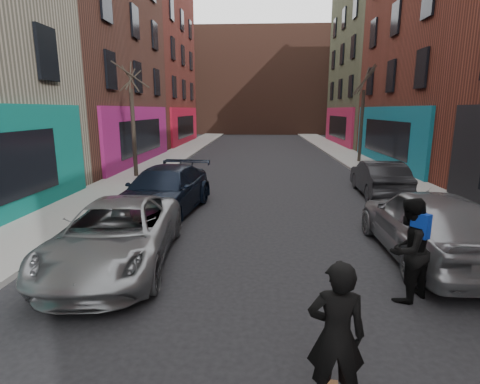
# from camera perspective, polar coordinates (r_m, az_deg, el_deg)

# --- Properties ---
(sidewalk_left) EXTENTS (2.50, 84.00, 0.13)m
(sidewalk_left) POSITION_cam_1_polar(r_m,az_deg,el_deg) (30.74, -8.60, 6.24)
(sidewalk_left) COLOR gray
(sidewalk_left) RESTS_ON ground
(sidewalk_right) EXTENTS (2.50, 84.00, 0.13)m
(sidewalk_right) POSITION_cam_1_polar(r_m,az_deg,el_deg) (30.79, 14.97, 5.96)
(sidewalk_right) COLOR gray
(sidewalk_right) RESTS_ON ground
(building_far) EXTENTS (40.00, 10.00, 14.00)m
(building_far) POSITION_cam_1_polar(r_m,az_deg,el_deg) (56.07, 3.21, 16.21)
(building_far) COLOR #47281E
(building_far) RESTS_ON ground
(tree_left_far) EXTENTS (2.00, 2.00, 6.50)m
(tree_left_far) POSITION_cam_1_polar(r_m,az_deg,el_deg) (18.95, -16.11, 12.14)
(tree_left_far) COLOR black
(tree_left_far) RESTS_ON sidewalk_left
(tree_right_far) EXTENTS (2.00, 2.00, 6.80)m
(tree_right_far) POSITION_cam_1_polar(r_m,az_deg,el_deg) (24.77, 18.19, 12.33)
(tree_right_far) COLOR black
(tree_right_far) RESTS_ON sidewalk_right
(parked_left_far) EXTENTS (2.72, 5.15, 1.38)m
(parked_left_far) POSITION_cam_1_polar(r_m,az_deg,el_deg) (8.58, -18.31, -6.12)
(parked_left_far) COLOR gray
(parked_left_far) RESTS_ON ground
(parked_left_end) EXTENTS (2.74, 5.40, 1.50)m
(parked_left_end) POSITION_cam_1_polar(r_m,az_deg,el_deg) (12.36, -11.52, 0.16)
(parked_left_end) COLOR black
(parked_left_end) RESTS_ON ground
(parked_right_far) EXTENTS (1.96, 4.87, 1.66)m
(parked_right_far) POSITION_cam_1_polar(r_m,az_deg,el_deg) (9.44, 26.84, -4.29)
(parked_right_far) COLOR gray
(parked_right_far) RESTS_ON ground
(parked_right_end) EXTENTS (1.67, 4.28, 1.39)m
(parked_right_end) POSITION_cam_1_polar(r_m,az_deg,el_deg) (15.71, 20.43, 2.01)
(parked_right_end) COLOR black
(parked_right_end) RESTS_ON ground
(skateboarder) EXTENTS (0.66, 0.46, 1.72)m
(skateboarder) POSITION_cam_1_polar(r_m,az_deg,el_deg) (4.42, 14.43, -20.47)
(skateboarder) COLOR black
(skateboarder) RESTS_ON skateboard
(pedestrian) EXTENTS (1.15, 1.11, 1.86)m
(pedestrian) POSITION_cam_1_polar(r_m,az_deg,el_deg) (7.24, 24.24, -8.01)
(pedestrian) COLOR black
(pedestrian) RESTS_ON ground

